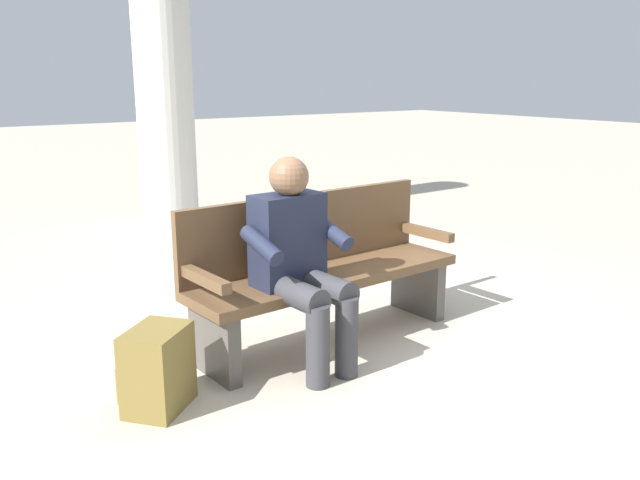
% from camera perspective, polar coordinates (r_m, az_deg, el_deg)
% --- Properties ---
extents(ground_plane, '(40.00, 40.00, 0.00)m').
position_cam_1_polar(ground_plane, '(4.20, 0.68, -8.59)').
color(ground_plane, '#B7AD99').
extents(bench_near, '(1.82, 0.58, 0.90)m').
position_cam_1_polar(bench_near, '(4.09, 0.07, -2.35)').
color(bench_near, brown).
rests_on(bench_near, ground).
extents(person_seated, '(0.59, 0.59, 1.18)m').
position_cam_1_polar(person_seated, '(3.67, -1.77, -1.53)').
color(person_seated, '#1E2338').
rests_on(person_seated, ground).
extents(backpack, '(0.42, 0.41, 0.42)m').
position_cam_1_polar(backpack, '(3.42, -13.84, -10.74)').
color(backpack, brown).
rests_on(backpack, ground).
extents(support_pillar, '(0.61, 0.61, 3.91)m').
position_cam_1_polar(support_pillar, '(7.41, -13.44, 16.30)').
color(support_pillar, beige).
rests_on(support_pillar, ground).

